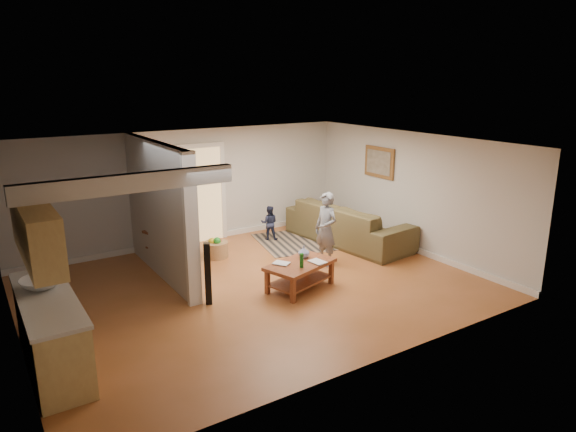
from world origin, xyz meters
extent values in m
plane|color=#935425|center=(0.00, 0.00, 0.00)|extent=(7.50, 7.50, 0.00)
cube|color=beige|center=(0.00, 3.00, 1.25)|extent=(7.50, 0.04, 2.50)
cube|color=beige|center=(-3.75, 0.00, 1.25)|extent=(0.04, 6.00, 2.50)
cube|color=beige|center=(3.75, 0.00, 1.25)|extent=(0.04, 6.00, 2.50)
cube|color=white|center=(0.00, 0.00, 2.50)|extent=(7.50, 6.00, 0.04)
cube|color=beige|center=(-1.20, 1.45, 1.25)|extent=(0.15, 3.10, 2.50)
cube|color=white|center=(-1.20, -0.10, 1.25)|extent=(0.22, 0.10, 2.50)
cube|color=white|center=(0.00, 2.97, 0.06)|extent=(7.50, 0.04, 0.12)
cube|color=white|center=(3.72, 0.00, 0.06)|extent=(0.04, 6.00, 0.12)
cube|color=#D8B272|center=(0.30, 2.94, 1.05)|extent=(0.90, 0.06, 2.10)
cube|color=tan|center=(-3.43, -0.80, 0.45)|extent=(0.60, 2.20, 0.90)
cube|color=beige|center=(-3.43, -0.80, 0.92)|extent=(0.64, 2.24, 0.05)
cube|color=tan|center=(-3.45, -0.80, 1.80)|extent=(0.35, 2.00, 0.70)
imported|color=silver|center=(-3.43, -0.50, 0.94)|extent=(0.54, 0.54, 0.19)
cube|color=black|center=(-1.11, 0.80, 1.85)|extent=(0.03, 0.40, 0.34)
cube|color=black|center=(-1.11, 1.30, 1.85)|extent=(0.03, 0.40, 0.34)
cube|color=black|center=(-1.11, 1.80, 1.85)|extent=(0.03, 0.40, 0.34)
cube|color=brown|center=(3.71, 1.00, 1.75)|extent=(0.04, 0.90, 0.68)
cube|color=black|center=(2.38, 1.65, 0.01)|extent=(2.70, 2.21, 0.01)
imported|color=#413C20|center=(2.96, 1.09, 0.00)|extent=(1.50, 3.10, 0.87)
cube|color=#602917|center=(0.60, -0.48, 0.44)|extent=(1.37, 1.03, 0.06)
cube|color=silver|center=(0.60, -0.48, 0.45)|extent=(0.85, 0.63, 0.02)
cube|color=#602917|center=(0.60, -0.48, 0.15)|extent=(1.24, 0.90, 0.03)
cube|color=#602917|center=(0.17, -0.91, 0.22)|extent=(0.09, 0.09, 0.44)
cube|color=#602917|center=(1.19, -0.60, 0.22)|extent=(0.09, 0.09, 0.44)
cube|color=#602917|center=(0.01, -0.37, 0.22)|extent=(0.09, 0.09, 0.44)
cube|color=#602917|center=(1.03, -0.06, 0.22)|extent=(0.09, 0.09, 0.44)
imported|color=#294396|center=(0.81, -0.29, 0.47)|extent=(0.25, 0.25, 0.21)
cylinder|color=#145A17|center=(0.50, -0.67, 0.60)|extent=(0.07, 0.07, 0.24)
imported|color=#998C4C|center=(0.21, -0.41, 0.47)|extent=(0.31, 0.34, 0.03)
imported|color=#66594C|center=(0.76, -0.65, 0.47)|extent=(0.25, 0.32, 0.02)
cube|color=#602917|center=(-0.95, 1.63, 0.69)|extent=(0.78, 1.21, 0.05)
cube|color=#602917|center=(-0.95, 1.63, 0.38)|extent=(0.70, 1.11, 0.03)
cylinder|color=#602917|center=(-0.92, 1.12, 0.35)|extent=(0.05, 0.05, 0.70)
cylinder|color=#602917|center=(-1.25, 2.05, 0.35)|extent=(0.05, 0.05, 0.70)
cylinder|color=#602917|center=(-0.65, 1.21, 0.35)|extent=(0.05, 0.05, 0.70)
cylinder|color=#602917|center=(-0.98, 2.15, 0.35)|extent=(0.05, 0.05, 0.70)
imported|color=black|center=(-0.93, 1.64, 0.72)|extent=(0.42, 0.90, 0.53)
cylinder|color=white|center=(-0.72, 1.26, 0.80)|extent=(0.09, 0.09, 0.17)
cube|color=black|center=(-1.00, -0.20, 0.52)|extent=(0.14, 0.14, 1.04)
cube|color=black|center=(-1.00, 2.70, 0.53)|extent=(0.14, 0.14, 1.07)
cylinder|color=olive|center=(0.06, 1.79, 0.16)|extent=(0.49, 0.49, 0.32)
sphere|color=red|center=(0.13, 1.83, 0.32)|extent=(0.15, 0.15, 0.15)
sphere|color=gold|center=(-0.01, 1.81, 0.34)|extent=(0.15, 0.15, 0.15)
sphere|color=green|center=(0.06, 1.73, 0.37)|extent=(0.15, 0.15, 0.15)
imported|color=slate|center=(1.69, 0.24, 0.00)|extent=(0.41, 0.57, 1.45)
imported|color=#202743|center=(1.58, 2.21, 0.00)|extent=(0.48, 0.46, 0.79)
camera|label=1|loc=(-4.09, -7.37, 3.57)|focal=32.00mm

